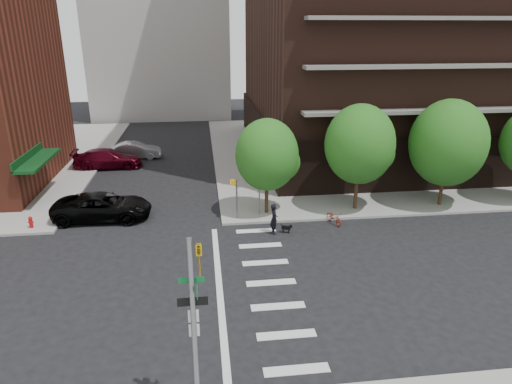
# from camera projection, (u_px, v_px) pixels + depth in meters

# --- Properties ---
(ground) EXTENTS (120.00, 120.00, 0.00)m
(ground) POSITION_uv_depth(u_px,v_px,m) (209.00, 287.00, 21.61)
(ground) COLOR black
(ground) RESTS_ON ground
(sidewalk_ne) EXTENTS (39.00, 33.00, 0.15)m
(sidewalk_ne) POSITION_uv_depth(u_px,v_px,m) (407.00, 149.00, 45.87)
(sidewalk_ne) COLOR gray
(sidewalk_ne) RESTS_ON ground
(crosswalk) EXTENTS (3.85, 13.00, 0.01)m
(crosswalk) POSITION_uv_depth(u_px,v_px,m) (255.00, 284.00, 21.86)
(crosswalk) COLOR silver
(crosswalk) RESTS_ON ground
(tree_a) EXTENTS (4.00, 4.00, 5.90)m
(tree_a) POSITION_uv_depth(u_px,v_px,m) (267.00, 155.00, 28.63)
(tree_a) COLOR #301E11
(tree_a) RESTS_ON sidewalk_ne
(tree_b) EXTENTS (4.50, 4.50, 6.65)m
(tree_b) POSITION_uv_depth(u_px,v_px,m) (360.00, 144.00, 29.14)
(tree_b) COLOR #301E11
(tree_b) RESTS_ON sidewalk_ne
(tree_c) EXTENTS (5.00, 5.00, 6.80)m
(tree_c) POSITION_uv_depth(u_px,v_px,m) (448.00, 143.00, 29.86)
(tree_c) COLOR #301E11
(tree_c) RESTS_ON sidewalk_ne
(traffic_signal) EXTENTS (0.90, 0.75, 6.00)m
(traffic_signal) POSITION_uv_depth(u_px,v_px,m) (196.00, 342.00, 13.65)
(traffic_signal) COLOR slate
(traffic_signal) RESTS_ON sidewalk_s
(pedestrian_signal) EXTENTS (2.18, 0.67, 2.60)m
(pedestrian_signal) POSITION_uv_depth(u_px,v_px,m) (242.00, 192.00, 28.64)
(pedestrian_signal) COLOR slate
(pedestrian_signal) RESTS_ON sidewalk_ne
(fire_hydrant) EXTENTS (0.24, 0.24, 0.73)m
(fire_hydrant) POSITION_uv_depth(u_px,v_px,m) (31.00, 221.00, 27.51)
(fire_hydrant) COLOR #A50C0C
(fire_hydrant) RESTS_ON sidewalk_nw
(parked_car_black) EXTENTS (3.01, 6.17, 1.69)m
(parked_car_black) POSITION_uv_depth(u_px,v_px,m) (103.00, 207.00, 28.99)
(parked_car_black) COLOR black
(parked_car_black) RESTS_ON ground
(parked_car_maroon) EXTENTS (2.60, 5.90, 1.69)m
(parked_car_maroon) POSITION_uv_depth(u_px,v_px,m) (108.00, 159.00, 39.63)
(parked_car_maroon) COLOR #430512
(parked_car_maroon) RESTS_ON ground
(parked_car_silver) EXTENTS (1.87, 4.78, 1.55)m
(parked_car_silver) POSITION_uv_depth(u_px,v_px,m) (135.00, 150.00, 42.51)
(parked_car_silver) COLOR #9FA2A7
(parked_car_silver) RESTS_ON ground
(scooter) EXTENTS (1.00, 1.64, 0.81)m
(scooter) POSITION_uv_depth(u_px,v_px,m) (334.00, 218.00, 28.45)
(scooter) COLOR maroon
(scooter) RESTS_ON ground
(dog_walker) EXTENTS (0.72, 0.50, 1.87)m
(dog_walker) POSITION_uv_depth(u_px,v_px,m) (274.00, 219.00, 26.94)
(dog_walker) COLOR black
(dog_walker) RESTS_ON ground
(dog) EXTENTS (0.63, 0.37, 0.53)m
(dog) POSITION_uv_depth(u_px,v_px,m) (287.00, 228.00, 27.19)
(dog) COLOR black
(dog) RESTS_ON ground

